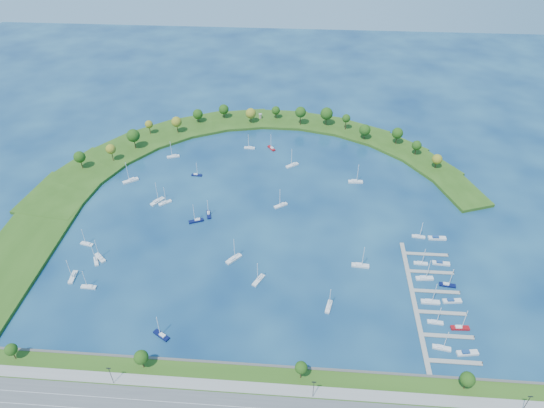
# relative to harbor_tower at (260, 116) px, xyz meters

# --- Properties ---
(ground) EXTENTS (700.00, 700.00, 0.00)m
(ground) POSITION_rel_harbor_tower_xyz_m (12.55, -117.52, -3.98)
(ground) COLOR #081F47
(ground) RESTS_ON ground
(breakwater) EXTENTS (286.74, 247.64, 2.00)m
(breakwater) POSITION_rel_harbor_tower_xyz_m (-33.78, -68.80, -2.99)
(breakwater) COLOR #284B14
(breakwater) RESTS_ON ground
(breakwater_trees) EXTENTS (241.16, 88.04, 14.83)m
(breakwater_trees) POSITION_rel_harbor_tower_xyz_m (2.74, -28.16, 6.56)
(breakwater_trees) COLOR #382314
(breakwater_trees) RESTS_ON breakwater
(harbor_tower) EXTENTS (2.60, 2.60, 3.85)m
(harbor_tower) POSITION_rel_harbor_tower_xyz_m (0.00, 0.00, 0.00)
(harbor_tower) COLOR gray
(harbor_tower) RESTS_ON breakwater
(dock_system) EXTENTS (24.28, 82.00, 1.60)m
(dock_system) POSITION_rel_harbor_tower_xyz_m (97.85, -178.52, -3.62)
(dock_system) COLOR gray
(dock_system) RESTS_ON ground
(moored_boat_0) EXTENTS (7.67, 6.85, 11.85)m
(moored_boat_0) POSITION_rel_harbor_tower_xyz_m (-47.66, -111.64, -3.07)
(moored_boat_0) COLOR silver
(moored_boat_0) RESTS_ON ground
(moored_boat_1) EXTENTS (8.95, 7.63, 13.60)m
(moored_boat_1) POSITION_rel_harbor_tower_xyz_m (27.76, -64.00, -3.02)
(moored_boat_1) COLOR silver
(moored_boat_1) RESTS_ON ground
(moored_boat_2) EXTENTS (9.37, 2.94, 13.63)m
(moored_boat_2) POSITION_rel_harbor_tower_xyz_m (69.00, -80.43, -3.02)
(moored_boat_2) COLOR silver
(moored_boat_2) RESTS_ON ground
(moored_boat_3) EXTENTS (8.23, 8.84, 13.89)m
(moored_boat_3) POSITION_rel_harbor_tower_xyz_m (0.69, -157.06, -3.01)
(moored_boat_3) COLOR silver
(moored_boat_3) RESTS_ON ground
(moored_boat_4) EXTENTS (3.07, 8.79, 12.69)m
(moored_boat_4) POSITION_rel_harbor_tower_xyz_m (-78.23, -175.88, -3.05)
(moored_boat_4) COLOR silver
(moored_boat_4) RESTS_ON ground
(moored_boat_5) EXTENTS (7.68, 2.38, 11.19)m
(moored_boat_5) POSITION_rel_harbor_tower_xyz_m (-67.81, -181.83, -3.09)
(moored_boat_5) COLOR silver
(moored_boat_5) RESTS_ON ground
(moored_boat_6) EXTENTS (3.93, 8.15, 11.55)m
(moored_boat_6) POSITION_rel_harbor_tower_xyz_m (49.84, -185.59, -3.08)
(moored_boat_6) COLOR silver
(moored_boat_6) RESTS_ON ground
(moored_boat_7) EXTENTS (9.82, 8.28, 14.87)m
(moored_boat_7) POSITION_rel_harbor_tower_xyz_m (-75.62, -90.13, -2.98)
(moored_boat_7) COLOR silver
(moored_boat_7) RESTS_ON ground
(moored_boat_8) EXTENTS (8.33, 6.45, 12.30)m
(moored_boat_8) POSITION_rel_harbor_tower_xyz_m (-24.61, -207.56, -3.06)
(moored_boat_8) COLOR #090E3A
(moored_boat_8) RESTS_ON ground
(moored_boat_9) EXTENTS (7.72, 2.46, 11.23)m
(moored_boat_9) POSITION_rel_harbor_tower_xyz_m (-3.69, -43.09, -3.09)
(moored_boat_9) COLOR silver
(moored_boat_9) RESTS_ON ground
(moored_boat_10) EXTENTS (8.75, 5.56, 12.50)m
(moored_boat_10) POSITION_rel_harbor_tower_xyz_m (-25.28, -127.25, -3.05)
(moored_boat_10) COLOR #090E3A
(moored_boat_10) RESTS_ON ground
(moored_boat_11) EXTENTS (8.84, 5.06, 12.54)m
(moored_boat_11) POSITION_rel_harbor_tower_xyz_m (-55.33, -58.76, -3.05)
(moored_boat_11) COLOR silver
(moored_boat_11) RESTS_ON ground
(moored_boat_12) EXTENTS (9.20, 3.22, 13.28)m
(moored_boat_12) POSITION_rel_harbor_tower_xyz_m (66.60, -156.94, -3.03)
(moored_boat_12) COLOR silver
(moored_boat_12) RESTS_ON ground
(moored_boat_13) EXTENTS (6.14, 8.82, 12.74)m
(moored_boat_13) POSITION_rel_harbor_tower_xyz_m (15.23, -171.07, -3.05)
(moored_boat_13) COLOR silver
(moored_boat_13) RESTS_ON ground
(moored_boat_14) EXTENTS (8.39, 6.75, 12.52)m
(moored_boat_14) POSITION_rel_harbor_tower_xyz_m (22.65, -109.07, -3.05)
(moored_boat_14) COLOR silver
(moored_boat_14) RESTS_ON ground
(moored_boat_15) EXTENTS (7.66, 3.71, 10.85)m
(moored_boat_15) POSITION_rel_harbor_tower_xyz_m (-80.67, -151.29, -3.10)
(moored_boat_15) COLOR silver
(moored_boat_15) RESTS_ON ground
(moored_boat_16) EXTENTS (7.66, 9.46, 14.14)m
(moored_boat_16) POSITION_rel_harbor_tower_xyz_m (-52.56, -110.87, -3.00)
(moored_boat_16) COLOR silver
(moored_boat_16) RESTS_ON ground
(moored_boat_17) EXTENTS (4.06, 8.05, 11.40)m
(moored_boat_17) POSITION_rel_harbor_tower_xyz_m (-19.21, -120.81, -3.09)
(moored_boat_17) COLOR #090E3A
(moored_boat_17) RESTS_ON ground
(moored_boat_18) EXTENTS (6.30, 7.74, 11.59)m
(moored_boat_18) POSITION_rel_harbor_tower_xyz_m (11.95, -42.48, -3.08)
(moored_boat_18) COLOR maroon
(moored_boat_18) RESTS_ON ground
(moored_boat_19) EXTENTS (7.89, 7.51, 12.52)m
(moored_boat_19) POSITION_rel_harbor_tower_xyz_m (-69.52, -161.40, -3.05)
(moored_boat_19) COLOR silver
(moored_boat_19) RESTS_ON ground
(moored_boat_20) EXTENTS (4.91, 7.11, 10.27)m
(moored_boat_20) POSITION_rel_harbor_tower_xyz_m (-70.88, -163.85, -3.11)
(moored_boat_20) COLOR silver
(moored_boat_20) RESTS_ON ground
(moored_boat_21) EXTENTS (7.05, 2.33, 10.23)m
(moored_boat_21) POSITION_rel_harbor_tower_xyz_m (-34.54, -80.28, -3.12)
(moored_boat_21) COLOR #090E3A
(moored_boat_21) RESTS_ON ground
(docked_boat_0) EXTENTS (8.10, 3.47, 11.53)m
(docked_boat_0) POSITION_rel_harbor_tower_xyz_m (98.08, -204.95, -3.08)
(docked_boat_0) COLOR silver
(docked_boat_0) RESTS_ON ground
(docked_boat_1) EXTENTS (9.57, 3.98, 1.89)m
(docked_boat_1) POSITION_rel_harbor_tower_xyz_m (108.52, -206.85, -3.28)
(docked_boat_1) COLOR silver
(docked_boat_1) RESTS_ON ground
(docked_boat_2) EXTENTS (7.28, 2.62, 10.49)m
(docked_boat_2) POSITION_rel_harbor_tower_xyz_m (98.09, -191.10, -3.11)
(docked_boat_2) COLOR silver
(docked_boat_2) RESTS_ON ground
(docked_boat_3) EXTENTS (8.35, 2.71, 12.13)m
(docked_boat_3) POSITION_rel_harbor_tower_xyz_m (108.57, -193.53, -3.07)
(docked_boat_3) COLOR maroon
(docked_boat_3) RESTS_ON ground
(docked_boat_4) EXTENTS (8.86, 2.63, 12.96)m
(docked_boat_4) POSITION_rel_harbor_tower_xyz_m (98.06, -179.10, -3.04)
(docked_boat_4) COLOR silver
(docked_boat_4) RESTS_ON ground
(docked_boat_5) EXTENTS (9.19, 3.56, 1.83)m
(docked_boat_5) POSITION_rel_harbor_tower_xyz_m (108.52, -177.73, -3.30)
(docked_boat_5) COLOR silver
(docked_boat_5) RESTS_ON ground
(docked_boat_6) EXTENTS (8.95, 3.30, 12.87)m
(docked_boat_6) POSITION_rel_harbor_tower_xyz_m (98.06, -163.63, -3.04)
(docked_boat_6) COLOR silver
(docked_boat_6) RESTS_ON ground
(docked_boat_7) EXTENTS (8.12, 3.17, 11.62)m
(docked_boat_7) POSITION_rel_harbor_tower_xyz_m (108.57, -167.38, -3.08)
(docked_boat_7) COLOR #090E3A
(docked_boat_7) RESTS_ON ground
(docked_boat_8) EXTENTS (7.27, 2.39, 10.54)m
(docked_boat_8) POSITION_rel_harbor_tower_xyz_m (98.09, -152.88, -3.11)
(docked_boat_8) COLOR silver
(docked_boat_8) RESTS_ON ground
(docked_boat_9) EXTENTS (9.08, 3.13, 1.82)m
(docked_boat_9) POSITION_rel_harbor_tower_xyz_m (108.52, -152.12, -3.31)
(docked_boat_9) COLOR silver
(docked_boat_9) RESTS_ON ground
(docked_boat_10) EXTENTS (7.41, 2.94, 10.60)m
(docked_boat_10) POSITION_rel_harbor_tower_xyz_m (100.49, -131.63, -3.11)
(docked_boat_10) COLOR silver
(docked_boat_10) RESTS_ON ground
(docked_boat_11) EXTENTS (9.79, 3.04, 1.98)m
(docked_boat_11) POSITION_rel_harbor_tower_xyz_m (110.41, -132.29, -3.25)
(docked_boat_11) COLOR silver
(docked_boat_11) RESTS_ON ground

